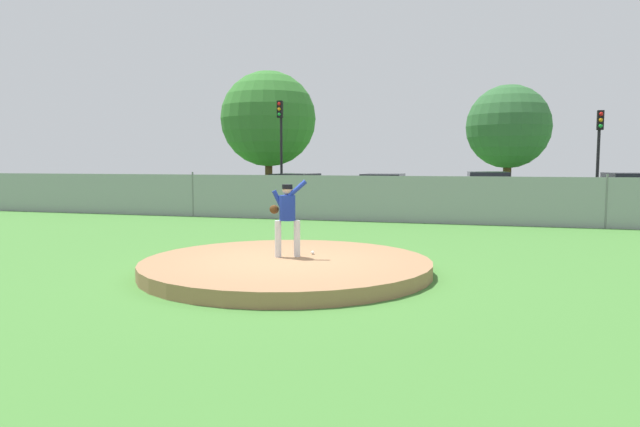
# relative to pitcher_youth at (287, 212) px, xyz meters

# --- Properties ---
(ground_plane) EXTENTS (80.00, 80.00, 0.00)m
(ground_plane) POSITION_rel_pitcher_youth_xyz_m (0.09, 5.71, -1.17)
(ground_plane) COLOR #427A33
(asphalt_strip) EXTENTS (44.00, 7.00, 0.01)m
(asphalt_strip) POSITION_rel_pitcher_youth_xyz_m (0.09, 14.21, -1.17)
(asphalt_strip) COLOR #2B2B2D
(asphalt_strip) RESTS_ON ground_plane
(pitchers_mound) EXTENTS (5.67, 5.67, 0.27)m
(pitchers_mound) POSITION_rel_pitcher_youth_xyz_m (0.09, -0.29, -1.04)
(pitchers_mound) COLOR #99704C
(pitchers_mound) RESTS_ON ground_plane
(pitcher_youth) EXTENTS (0.81, 0.32, 1.56)m
(pitcher_youth) POSITION_rel_pitcher_youth_xyz_m (0.00, 0.00, 0.00)
(pitcher_youth) COLOR silver
(pitcher_youth) RESTS_ON pitchers_mound
(baseball) EXTENTS (0.07, 0.07, 0.07)m
(baseball) POSITION_rel_pitcher_youth_xyz_m (0.40, 0.44, -0.87)
(baseball) COLOR white
(baseball) RESTS_ON pitchers_mound
(chainlink_fence) EXTENTS (37.77, 0.07, 1.79)m
(chainlink_fence) POSITION_rel_pitcher_youth_xyz_m (0.09, 9.71, -0.33)
(chainlink_fence) COLOR gray
(chainlink_fence) RESTS_ON ground_plane
(parked_car_silver) EXTENTS (2.03, 4.36, 1.77)m
(parked_car_silver) POSITION_rel_pitcher_youth_xyz_m (3.91, 14.22, -0.33)
(parked_car_silver) COLOR #B7BABF
(parked_car_silver) RESTS_ON ground_plane
(parked_car_white) EXTENTS (2.01, 4.39, 1.66)m
(parked_car_white) POSITION_rel_pitcher_youth_xyz_m (-0.57, 14.43, -0.37)
(parked_car_white) COLOR silver
(parked_car_white) RESTS_ON ground_plane
(parked_car_charcoal) EXTENTS (2.13, 4.21, 1.65)m
(parked_car_charcoal) POSITION_rel_pitcher_youth_xyz_m (-4.56, 14.06, -0.39)
(parked_car_charcoal) COLOR #232328
(parked_car_charcoal) RESTS_ON ground_plane
(parked_car_slate) EXTENTS (2.09, 4.20, 1.76)m
(parked_car_slate) POSITION_rel_pitcher_youth_xyz_m (9.31, 14.11, -0.34)
(parked_car_slate) COLOR slate
(parked_car_slate) RESTS_ON ground_plane
(traffic_cone_orange) EXTENTS (0.40, 0.40, 0.55)m
(traffic_cone_orange) POSITION_rel_pitcher_youth_xyz_m (-7.57, 13.67, -0.91)
(traffic_cone_orange) COLOR orange
(traffic_cone_orange) RESTS_ON asphalt_strip
(traffic_light_near) EXTENTS (0.28, 0.46, 5.44)m
(traffic_light_near) POSITION_rel_pitcher_youth_xyz_m (-6.78, 18.15, 2.51)
(traffic_light_near) COLOR black
(traffic_light_near) RESTS_ON ground_plane
(traffic_light_far) EXTENTS (0.28, 0.46, 4.57)m
(traffic_light_far) POSITION_rel_pitcher_youth_xyz_m (8.87, 18.50, 1.97)
(traffic_light_far) COLOR black
(traffic_light_far) RESTS_ON ground_plane
(tree_slender_far) EXTENTS (5.88, 5.88, 7.80)m
(tree_slender_far) POSITION_rel_pitcher_youth_xyz_m (-9.22, 22.57, 3.67)
(tree_slender_far) COLOR #4C331E
(tree_slender_far) RESTS_ON ground_plane
(tree_tall_centre) EXTENTS (4.85, 4.85, 6.67)m
(tree_tall_centre) POSITION_rel_pitcher_youth_xyz_m (5.04, 24.43, 3.06)
(tree_tall_centre) COLOR #4C331E
(tree_tall_centre) RESTS_ON ground_plane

